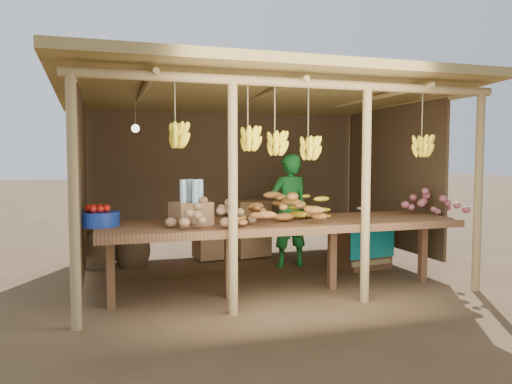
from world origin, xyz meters
name	(u,v)px	position (x,y,z in m)	size (l,w,h in m)	color
ground	(256,274)	(0.00, 0.00, 0.00)	(60.00, 60.00, 0.00)	brown
stall_structure	(259,123)	(0.01, -0.08, 1.91)	(4.70, 3.50, 2.43)	tan
counter	(282,226)	(0.00, -0.95, 0.74)	(3.90, 1.05, 0.80)	brown
potato_heap	(210,208)	(-0.83, -1.12, 0.98)	(0.95, 0.57, 0.36)	#8B6947
sweet_potato_heap	(278,206)	(-0.10, -1.06, 0.98)	(0.96, 0.58, 0.36)	#9E6228
onion_heap	(427,199)	(1.90, -0.88, 0.98)	(0.88, 0.53, 0.36)	#AD545C
banana_pile	(309,203)	(0.34, -0.88, 0.97)	(0.54, 0.32, 0.34)	gold
tomato_basin	(99,217)	(-1.90, -0.78, 0.89)	(0.41, 0.41, 0.22)	navy
bottle_box	(191,208)	(-1.01, -0.99, 0.98)	(0.44, 0.39, 0.47)	olive
vendor	(289,210)	(0.57, 0.30, 0.77)	(0.56, 0.37, 1.53)	#187027
tarp_crate	(361,242)	(1.48, -0.05, 0.34)	(0.78, 0.69, 0.83)	brown
carton_stack	(238,233)	(0.06, 1.09, 0.36)	(1.16, 0.51, 0.83)	olive
burlap_sacks	(115,247)	(-1.70, 0.92, 0.28)	(0.92, 0.48, 0.65)	#4D3923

